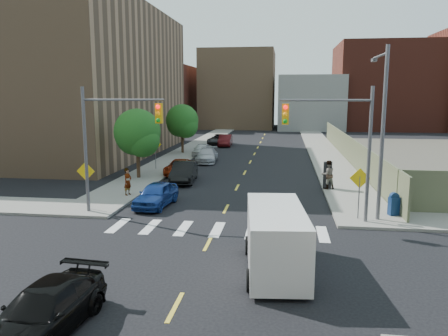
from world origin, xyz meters
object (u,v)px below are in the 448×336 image
(parked_car_maroon, at_px, (225,140))
(parked_car_silver, at_px, (207,155))
(parked_car_red, at_px, (180,167))
(mailbox, at_px, (394,204))
(pedestrian_west, at_px, (128,182))
(pedestrian_east, at_px, (328,175))
(parked_car_black, at_px, (184,172))
(payphone, at_px, (328,175))
(cargo_van, at_px, (275,237))
(black_sedan, at_px, (44,311))
(parked_car_grey, at_px, (219,139))
(parked_car_white, at_px, (202,150))
(parked_car_blue, at_px, (156,194))

(parked_car_maroon, bearing_deg, parked_car_silver, -92.31)
(parked_car_silver, bearing_deg, parked_car_red, -102.50)
(mailbox, relative_size, pedestrian_west, 0.71)
(mailbox, relative_size, pedestrian_east, 0.63)
(parked_car_black, bearing_deg, payphone, -12.80)
(pedestrian_west, distance_m, pedestrian_east, 13.50)
(mailbox, relative_size, payphone, 0.68)
(parked_car_red, height_order, cargo_van, cargo_van)
(parked_car_red, height_order, black_sedan, black_sedan)
(parked_car_maroon, distance_m, cargo_van, 40.02)
(parked_car_grey, bearing_deg, parked_car_white, -85.39)
(parked_car_blue, xyz_separation_m, cargo_van, (7.23, -8.57, 0.56))
(parked_car_red, height_order, parked_car_maroon, parked_car_maroon)
(black_sedan, bearing_deg, parked_car_red, 99.84)
(black_sedan, xyz_separation_m, pedestrian_west, (-3.49, 16.06, 0.35))
(black_sedan, bearing_deg, parked_car_white, 98.65)
(parked_car_black, relative_size, parked_car_maroon, 1.04)
(payphone, bearing_deg, parked_car_red, 169.79)
(parked_car_blue, relative_size, parked_car_white, 1.04)
(cargo_van, relative_size, pedestrian_east, 2.78)
(parked_car_white, bearing_deg, parked_car_red, -88.68)
(parked_car_black, xyz_separation_m, pedestrian_west, (-2.49, -5.31, 0.26))
(parked_car_blue, height_order, parked_car_white, parked_car_blue)
(parked_car_red, distance_m, parked_car_silver, 6.88)
(parked_car_silver, xyz_separation_m, black_sedan, (1.00, -31.23, -0.01))
(mailbox, bearing_deg, black_sedan, -149.35)
(parked_car_black, xyz_separation_m, payphone, (10.50, -1.44, 0.31))
(parked_car_silver, distance_m, mailbox, 22.28)
(parked_car_red, relative_size, pedestrian_west, 2.54)
(parked_car_red, bearing_deg, payphone, -23.42)
(parked_car_red, height_order, parked_car_silver, parked_car_silver)
(cargo_van, distance_m, payphone, 14.79)
(pedestrian_west, bearing_deg, parked_car_maroon, 11.78)
(parked_car_red, distance_m, mailbox, 18.20)
(parked_car_grey, relative_size, pedestrian_east, 2.51)
(parked_car_red, height_order, parked_car_white, parked_car_white)
(mailbox, bearing_deg, pedestrian_west, 153.96)
(parked_car_black, height_order, parked_car_red, parked_car_black)
(parked_car_silver, bearing_deg, black_sedan, -91.50)
(parked_car_maroon, bearing_deg, mailbox, -69.31)
(cargo_van, bearing_deg, pedestrian_east, 71.35)
(parked_car_black, bearing_deg, cargo_van, -70.47)
(parked_car_black, height_order, parked_car_grey, parked_car_black)
(parked_car_silver, relative_size, pedestrian_west, 2.68)
(parked_car_silver, distance_m, parked_car_white, 4.38)
(parked_car_red, distance_m, cargo_van, 20.69)
(black_sedan, bearing_deg, payphone, 69.45)
(black_sedan, distance_m, mailbox, 18.28)
(parked_car_white, distance_m, pedestrian_east, 19.61)
(black_sedan, height_order, pedestrian_east, pedestrian_east)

